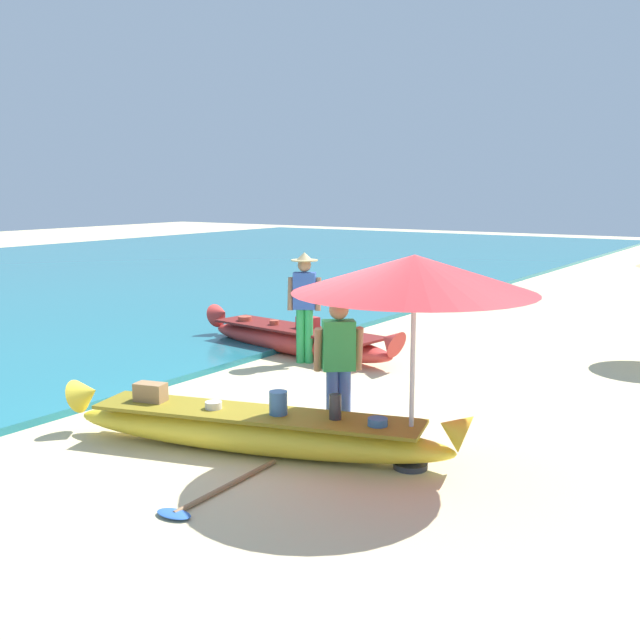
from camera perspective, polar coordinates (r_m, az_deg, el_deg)
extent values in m
plane|color=beige|center=(9.12, -0.59, -8.69)|extent=(80.00, 80.00, 0.00)
cube|color=teal|center=(25.19, -19.13, 2.81)|extent=(24.00, 56.00, 0.10)
ellipsoid|color=yellow|center=(8.62, -4.76, -8.31)|extent=(4.44, 1.82, 0.44)
cone|color=yellow|center=(7.98, 9.78, -7.90)|extent=(0.49, 0.50, 0.48)
cone|color=yellow|center=(9.57, -16.83, -5.20)|extent=(0.49, 0.50, 0.48)
cube|color=olive|center=(8.56, -4.78, -6.92)|extent=(3.76, 1.64, 0.04)
cube|color=#9E754C|center=(9.14, -12.39, -5.27)|extent=(0.39, 0.28, 0.23)
cylinder|color=silver|center=(8.73, -7.86, -6.30)|extent=(0.19, 0.19, 0.10)
cylinder|color=#386699|center=(8.43, -3.09, -6.19)|extent=(0.20, 0.20, 0.28)
cylinder|color=#2D2D33|center=(8.25, 1.13, -6.48)|extent=(0.13, 0.13, 0.29)
cylinder|color=#386699|center=(8.08, 4.27, -7.57)|extent=(0.21, 0.21, 0.10)
ellipsoid|color=red|center=(13.48, -1.68, -1.60)|extent=(4.13, 1.28, 0.45)
cone|color=red|center=(12.20, 5.18, -1.54)|extent=(0.47, 0.51, 0.52)
cone|color=red|center=(14.82, -7.33, 0.45)|extent=(0.47, 0.51, 0.52)
cube|color=maroon|center=(13.44, -1.69, -0.66)|extent=(3.48, 1.21, 0.04)
cylinder|color=#B74C38|center=(14.20, -5.57, 0.07)|extent=(0.25, 0.25, 0.10)
cylinder|color=#B74C38|center=(13.75, -3.39, -0.23)|extent=(0.17, 0.17, 0.10)
cube|color=#B73333|center=(13.39, -0.90, -0.23)|extent=(0.41, 0.38, 0.22)
cylinder|color=green|center=(12.78, -0.83, -1.19)|extent=(0.14, 0.14, 0.91)
cylinder|color=green|center=(12.80, -1.45, -1.18)|extent=(0.14, 0.14, 0.91)
cube|color=#3356B2|center=(12.67, -1.15, 2.17)|extent=(0.42, 0.36, 0.60)
cylinder|color=#9E7051|center=(12.63, -0.13, 1.92)|extent=(0.17, 0.22, 0.55)
cylinder|color=#9E7051|center=(12.68, -2.19, 1.94)|extent=(0.17, 0.22, 0.55)
sphere|color=#9E7051|center=(12.62, -1.16, 4.07)|extent=(0.22, 0.22, 0.22)
cylinder|color=tan|center=(12.61, -1.16, 4.43)|extent=(0.44, 0.44, 0.02)
cone|color=tan|center=(12.60, -1.16, 4.74)|extent=(0.26, 0.26, 0.12)
cylinder|color=#3D5BA8|center=(8.80, 0.91, -6.44)|extent=(0.14, 0.14, 0.87)
cylinder|color=#3D5BA8|center=(8.81, 1.82, -6.41)|extent=(0.14, 0.14, 0.87)
cube|color=green|center=(8.63, 1.39, -1.87)|extent=(0.42, 0.40, 0.56)
cylinder|color=#9E7051|center=(8.63, -0.15, -2.20)|extent=(0.19, 0.21, 0.51)
cylinder|color=#9E7051|center=(8.69, 2.87, -2.13)|extent=(0.19, 0.21, 0.51)
sphere|color=#9E7051|center=(8.56, 1.40, 0.76)|extent=(0.22, 0.22, 0.22)
cylinder|color=#B7B7BC|center=(7.93, 6.84, -3.31)|extent=(0.05, 0.05, 2.21)
cone|color=red|center=(7.77, 6.98, 3.40)|extent=(2.48, 2.48, 0.38)
cylinder|color=#333338|center=(8.24, 6.68, -10.60)|extent=(0.36, 0.36, 0.06)
cylinder|color=#8E6B47|center=(7.73, -6.78, -12.01)|extent=(0.10, 1.55, 0.05)
ellipsoid|color=#2D60B7|center=(7.19, -10.72, -13.86)|extent=(0.37, 0.21, 0.03)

